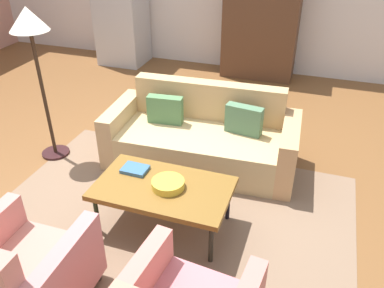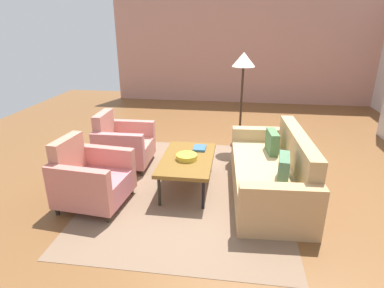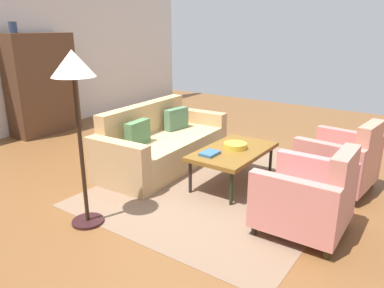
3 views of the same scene
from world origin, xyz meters
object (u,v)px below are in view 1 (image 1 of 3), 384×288
coffee_table (163,190)px  book_stack (135,169)px  couch (203,138)px  armchair_left (20,279)px  refrigerator (121,12)px  floor_lamp (31,34)px  fruit_bowl (168,184)px  cabinet (261,23)px

coffee_table → book_stack: book_stack is taller
couch → armchair_left: bearing=72.7°
refrigerator → floor_lamp: refrigerator is taller
couch → book_stack: couch is taller
couch → fruit_bowl: couch is taller
coffee_table → fruit_bowl: bearing=0.0°
couch → armchair_left: 2.43m
refrigerator → coffee_table: bearing=-58.4°
book_stack → refrigerator: bearing=118.7°
coffee_table → armchair_left: (-0.60, -1.17, -0.07)m
fruit_bowl → book_stack: fruit_bowl is taller
book_stack → refrigerator: refrigerator is taller
couch → refrigerator: bearing=-51.8°
armchair_left → cabinet: bearing=81.8°
fruit_bowl → book_stack: size_ratio=1.22×
coffee_table → refrigerator: bearing=121.6°
coffee_table → armchair_left: 1.31m
couch → coffee_table: 1.19m
coffee_table → book_stack: 0.36m
fruit_bowl → armchair_left: bearing=-119.1°
couch → cabinet: bearing=-94.9°
cabinet → floor_lamp: 3.80m
armchair_left → cabinet: cabinet is taller
coffee_table → couch: bearing=90.2°
floor_lamp → couch: bearing=15.1°
couch → cabinet: size_ratio=1.19×
coffee_table → book_stack: size_ratio=5.07×
book_stack → refrigerator: 4.35m
coffee_table → fruit_bowl: size_ratio=4.16×
fruit_bowl → cabinet: 4.05m
coffee_table → floor_lamp: 2.12m
fruit_bowl → floor_lamp: floor_lamp is taller
cabinet → floor_lamp: cabinet is taller
couch → coffee_table: bearing=87.1°
couch → floor_lamp: 2.11m
book_stack → floor_lamp: bearing=156.8°
fruit_bowl → refrigerator: size_ratio=0.16×
cabinet → refrigerator: refrigerator is taller
couch → book_stack: size_ratio=9.07×
armchair_left → book_stack: size_ratio=3.72×
fruit_bowl → cabinet: bearing=89.5°
coffee_table → floor_lamp: bearing=157.1°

